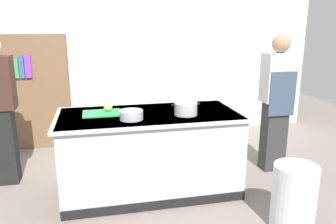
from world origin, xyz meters
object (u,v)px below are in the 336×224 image
at_px(mixing_bowl, 131,115).
at_px(person_chef, 277,100).
at_px(trash_bin, 294,197).
at_px(bookshelf, 31,92).
at_px(onion, 108,107).
at_px(stock_pot, 186,109).

relative_size(mixing_bowl, person_chef, 0.14).
height_order(trash_bin, person_chef, person_chef).
distance_m(mixing_bowl, bookshelf, 2.37).
bearing_deg(bookshelf, onion, -57.71).
xyz_separation_m(onion, person_chef, (2.08, 0.11, -0.05)).
bearing_deg(onion, trash_bin, -34.97).
xyz_separation_m(onion, stock_pot, (0.80, -0.25, -0.00)).
relative_size(onion, person_chef, 0.06).
distance_m(person_chef, bookshelf, 3.52).
distance_m(stock_pot, person_chef, 1.33).
bearing_deg(mixing_bowl, onion, 125.38).
bearing_deg(trash_bin, bookshelf, 133.51).
xyz_separation_m(stock_pot, bookshelf, (-1.87, 1.94, -0.11)).
distance_m(mixing_bowl, trash_bin, 1.72).
relative_size(trash_bin, person_chef, 0.35).
bearing_deg(bookshelf, person_chef, -26.64).
bearing_deg(stock_pot, trash_bin, -47.50).
xyz_separation_m(mixing_bowl, bookshelf, (-1.28, 1.99, -0.09)).
height_order(onion, stock_pot, stock_pot).
distance_m(onion, trash_bin, 2.06).
bearing_deg(stock_pot, person_chef, 15.79).
bearing_deg(person_chef, mixing_bowl, 98.95).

